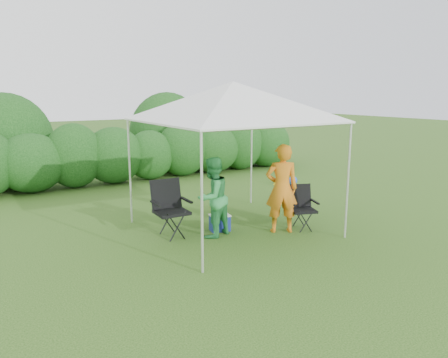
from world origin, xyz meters
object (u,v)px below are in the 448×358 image
woman (212,197)px  canopy (233,102)px  chair_right (301,204)px  cooler (220,223)px  chair_left (169,204)px  man (282,189)px

woman → canopy: bearing=173.7°
chair_right → cooler: bearing=175.1°
chair_left → man: 2.13m
chair_right → man: size_ratio=0.50×
canopy → woman: (-0.53, -0.14, -1.72)m
canopy → cooler: bearing=163.9°
chair_right → woman: woman is taller
canopy → chair_left: bearing=163.7°
chair_right → chair_left: bearing=178.5°
cooler → man: bearing=-23.3°
woman → chair_left: bearing=-57.3°
chair_left → woman: woman is taller
chair_left → man: size_ratio=0.62×
woman → cooler: (0.28, 0.21, -0.58)m
man → cooler: 1.36m
chair_right → canopy: bearing=173.4°
chair_left → cooler: (0.93, -0.27, -0.43)m
canopy → chair_right: bearing=-27.1°
canopy → cooler: (-0.25, 0.07, -2.30)m
chair_left → cooler: bearing=-14.4°
canopy → woman: 1.80m
canopy → woman: bearing=-165.5°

